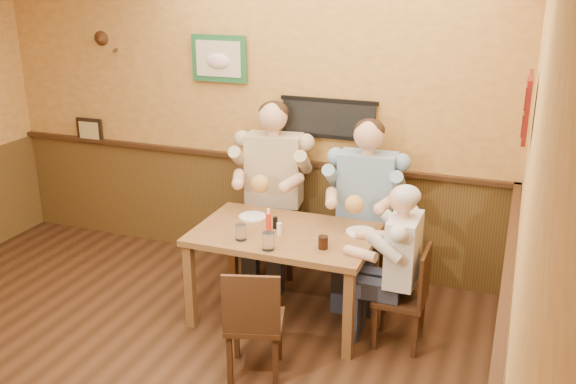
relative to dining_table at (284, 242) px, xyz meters
name	(u,v)px	position (x,y,z in m)	size (l,w,h in m)	color
room	(97,151)	(-0.66, -1.33, 1.03)	(5.02, 5.03, 2.81)	black
dining_table	(284,242)	(0.00, 0.00, 0.00)	(1.40, 0.90, 0.75)	brown
chair_back_left	(275,220)	(-0.39, 0.78, -0.15)	(0.47, 0.47, 1.01)	#3E2413
chair_back_right	(365,239)	(0.49, 0.67, -0.17)	(0.45, 0.45, 0.97)	#3E2413
chair_right_end	(400,296)	(0.95, -0.07, -0.26)	(0.37, 0.37, 0.79)	#3E2413
chair_near_side	(255,319)	(0.08, -0.78, -0.24)	(0.39, 0.39, 0.83)	#3E2413
diner_tan_shirt	(274,197)	(-0.39, 0.78, 0.06)	(0.67, 0.67, 1.44)	beige
diner_blue_polo	(366,217)	(0.49, 0.67, 0.03)	(0.64, 0.64, 1.38)	#7898B5
diner_white_elder	(402,275)	(0.95, -0.07, -0.09)	(0.52, 0.52, 1.13)	silver
water_glass_left	(241,232)	(-0.25, -0.27, 0.15)	(0.08, 0.08, 0.12)	silver
water_glass_mid	(268,241)	(0.01, -0.36, 0.16)	(0.09, 0.09, 0.13)	white
cola_tumbler	(323,242)	(0.38, -0.20, 0.14)	(0.07, 0.07, 0.10)	black
hot_sauce_bottle	(269,222)	(-0.11, -0.05, 0.18)	(0.04, 0.04, 0.17)	red
salt_shaker	(279,229)	(-0.02, -0.07, 0.14)	(0.04, 0.04, 0.10)	white
pepper_shaker	(275,223)	(-0.09, 0.04, 0.14)	(0.04, 0.04, 0.10)	black
plate_far_left	(253,216)	(-0.35, 0.19, 0.10)	(0.23, 0.23, 0.02)	white
plate_far_right	(361,232)	(0.57, 0.19, 0.10)	(0.23, 0.23, 0.02)	white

